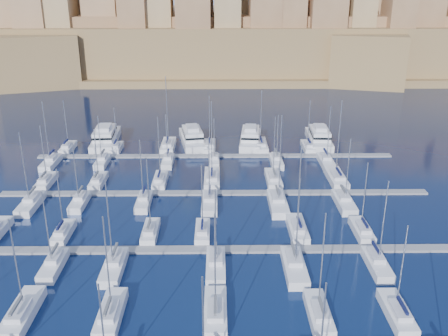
{
  "coord_description": "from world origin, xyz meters",
  "views": [
    {
      "loc": [
        0.88,
        -80.17,
        39.74
      ],
      "look_at": [
        1.84,
        6.0,
        6.98
      ],
      "focal_mm": 40.0,
      "sensor_mm": 36.0,
      "label": 1
    }
  ],
  "objects_px": {
    "motor_yacht_d": "(319,137)",
    "sailboat_2": "(111,314)",
    "motor_yacht_a": "(105,137)",
    "sailboat_4": "(319,313)",
    "motor_yacht_b": "(192,138)",
    "motor_yacht_c": "(250,138)"
  },
  "relations": [
    {
      "from": "motor_yacht_b",
      "to": "motor_yacht_d",
      "type": "height_order",
      "value": "same"
    },
    {
      "from": "motor_yacht_a",
      "to": "motor_yacht_c",
      "type": "height_order",
      "value": "same"
    },
    {
      "from": "motor_yacht_c",
      "to": "sailboat_2",
      "type": "bearing_deg",
      "value": -107.2
    },
    {
      "from": "sailboat_4",
      "to": "motor_yacht_d",
      "type": "relative_size",
      "value": 0.85
    },
    {
      "from": "sailboat_4",
      "to": "motor_yacht_a",
      "type": "height_order",
      "value": "sailboat_4"
    },
    {
      "from": "sailboat_2",
      "to": "motor_yacht_b",
      "type": "bearing_deg",
      "value": 84.49
    },
    {
      "from": "motor_yacht_d",
      "to": "sailboat_2",
      "type": "bearing_deg",
      "value": -119.25
    },
    {
      "from": "motor_yacht_c",
      "to": "motor_yacht_d",
      "type": "bearing_deg",
      "value": 0.65
    },
    {
      "from": "motor_yacht_c",
      "to": "motor_yacht_d",
      "type": "relative_size",
      "value": 0.99
    },
    {
      "from": "motor_yacht_b",
      "to": "motor_yacht_c",
      "type": "bearing_deg",
      "value": -1.3
    },
    {
      "from": "sailboat_2",
      "to": "motor_yacht_b",
      "type": "distance_m",
      "value": 70.6
    },
    {
      "from": "motor_yacht_a",
      "to": "motor_yacht_d",
      "type": "bearing_deg",
      "value": -0.83
    },
    {
      "from": "sailboat_2",
      "to": "sailboat_4",
      "type": "relative_size",
      "value": 0.97
    },
    {
      "from": "sailboat_2",
      "to": "sailboat_4",
      "type": "xyz_separation_m",
      "value": [
        25.94,
        -0.27,
        0.0
      ]
    },
    {
      "from": "sailboat_2",
      "to": "motor_yacht_d",
      "type": "relative_size",
      "value": 0.82
    },
    {
      "from": "motor_yacht_a",
      "to": "sailboat_2",
      "type": "bearing_deg",
      "value": -77.63
    },
    {
      "from": "motor_yacht_b",
      "to": "motor_yacht_a",
      "type": "bearing_deg",
      "value": 178.31
    },
    {
      "from": "sailboat_4",
      "to": "motor_yacht_b",
      "type": "xyz_separation_m",
      "value": [
        -19.16,
        70.55,
        0.98
      ]
    },
    {
      "from": "sailboat_2",
      "to": "sailboat_4",
      "type": "distance_m",
      "value": 25.94
    },
    {
      "from": "motor_yacht_a",
      "to": "motor_yacht_d",
      "type": "height_order",
      "value": "same"
    },
    {
      "from": "motor_yacht_b",
      "to": "motor_yacht_c",
      "type": "relative_size",
      "value": 1.05
    },
    {
      "from": "sailboat_2",
      "to": "sailboat_4",
      "type": "height_order",
      "value": "sailboat_4"
    }
  ]
}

